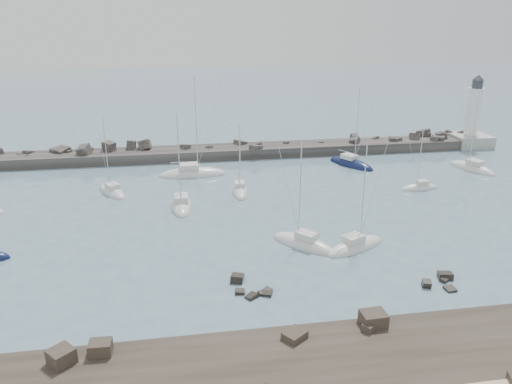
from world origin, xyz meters
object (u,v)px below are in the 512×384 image
(lighthouse, at_px, (471,131))
(sailboat_10, at_px, (472,169))
(sailboat_9, at_px, (420,188))
(sailboat_5, at_px, (304,244))
(sailboat_3, at_px, (182,205))
(sailboat_7, at_px, (355,247))
(sailboat_1, at_px, (112,192))
(sailboat_4, at_px, (193,174))
(sailboat_8, at_px, (351,164))
(sailboat_6, at_px, (240,192))

(lighthouse, xyz_separation_m, sailboat_10, (-8.48, -14.99, -2.94))
(sailboat_9, relative_size, sailboat_10, 0.69)
(lighthouse, relative_size, sailboat_5, 1.11)
(sailboat_3, distance_m, sailboat_5, 19.81)
(sailboat_5, height_order, sailboat_7, sailboat_5)
(sailboat_1, distance_m, sailboat_4, 13.71)
(sailboat_7, relative_size, sailboat_8, 0.87)
(lighthouse, bearing_deg, sailboat_8, -161.66)
(sailboat_4, bearing_deg, sailboat_8, 2.71)
(sailboat_3, relative_size, sailboat_4, 0.80)
(sailboat_9, bearing_deg, sailboat_3, -177.87)
(sailboat_3, distance_m, sailboat_9, 35.45)
(sailboat_4, distance_m, sailboat_7, 34.29)
(sailboat_3, bearing_deg, lighthouse, 22.89)
(sailboat_6, height_order, sailboat_7, sailboat_7)
(sailboat_9, bearing_deg, sailboat_7, -133.26)
(sailboat_3, height_order, sailboat_8, sailboat_8)
(sailboat_3, height_order, sailboat_9, sailboat_3)
(sailboat_4, bearing_deg, lighthouse, 10.77)
(sailboat_1, height_order, sailboat_5, sailboat_5)
(sailboat_3, height_order, sailboat_7, sailboat_3)
(sailboat_1, xyz_separation_m, sailboat_3, (9.97, -7.18, 0.02))
(sailboat_1, distance_m, sailboat_10, 58.78)
(sailboat_1, height_order, sailboat_7, sailboat_7)
(lighthouse, relative_size, sailboat_7, 1.13)
(sailboat_1, xyz_separation_m, sailboat_8, (39.47, 7.79, 0.02))
(sailboat_9, xyz_separation_m, sailboat_10, (13.35, 7.87, 0.02))
(sailboat_1, bearing_deg, sailboat_5, -42.98)
(sailboat_4, bearing_deg, sailboat_6, -55.38)
(sailboat_1, height_order, sailboat_4, sailboat_4)
(sailboat_4, bearing_deg, sailboat_1, -151.71)
(lighthouse, distance_m, sailboat_6, 52.65)
(sailboat_1, height_order, sailboat_8, sailboat_8)
(lighthouse, height_order, sailboat_7, lighthouse)
(sailboat_3, bearing_deg, sailboat_4, 81.26)
(sailboat_4, relative_size, sailboat_5, 1.31)
(sailboat_5, xyz_separation_m, sailboat_9, (22.03, 15.91, -0.02))
(sailboat_3, height_order, sailboat_10, sailboat_10)
(sailboat_8, height_order, sailboat_10, sailboat_8)
(sailboat_1, height_order, sailboat_6, sailboat_1)
(sailboat_1, height_order, sailboat_10, sailboat_10)
(sailboat_8, bearing_deg, sailboat_4, -177.29)
(sailboat_6, bearing_deg, lighthouse, 22.24)
(sailboat_4, height_order, sailboat_6, sailboat_4)
(lighthouse, height_order, sailboat_5, lighthouse)
(sailboat_3, bearing_deg, sailboat_1, 144.23)
(sailboat_8, xyz_separation_m, sailboat_9, (5.93, -13.66, -0.02))
(sailboat_3, xyz_separation_m, sailboat_7, (18.96, -16.18, -0.01))
(lighthouse, xyz_separation_m, sailboat_7, (-38.29, -40.35, -2.95))
(sailboat_3, distance_m, sailboat_7, 24.92)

